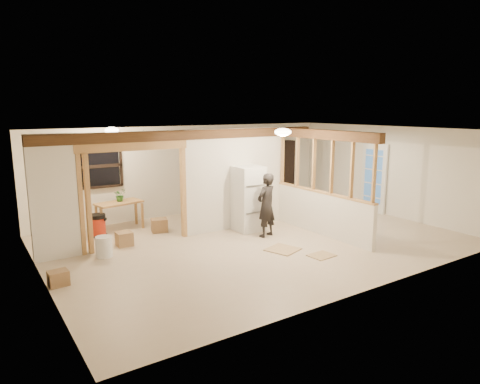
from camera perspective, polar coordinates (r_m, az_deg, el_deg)
floor at (r=9.87m, az=2.26°, el=-6.48°), size 9.00×6.50×0.01m
ceiling at (r=9.43m, az=2.38°, el=8.20°), size 9.00×6.50×0.01m
wall_back at (r=12.32m, az=-6.52°, el=2.97°), size 9.00×0.01×2.50m
wall_front at (r=7.24m, az=17.48°, el=-3.19°), size 9.00×0.01×2.50m
wall_left at (r=7.90m, az=-25.30°, el=-2.58°), size 0.01×6.50×2.50m
wall_right at (r=12.70m, az=19.09°, el=2.67°), size 0.01×6.50×2.50m
partition_left_stub at (r=9.13m, az=-23.62°, el=-0.73°), size 0.90×0.12×2.50m
partition_center at (r=10.66m, az=-0.56°, el=1.78°), size 2.80×0.12×2.50m
doorway_frame at (r=9.56m, az=-13.79°, el=-0.54°), size 2.46×0.14×2.20m
header_beam_back at (r=9.94m, az=-6.45°, el=7.59°), size 7.00×0.18×0.22m
header_beam_right at (r=10.16m, az=11.13°, el=7.53°), size 0.18×3.30×0.22m
pony_wall at (r=10.43m, az=10.75°, el=-2.82°), size 0.12×3.20×1.00m
stud_partition at (r=10.22m, az=10.98°, el=3.50°), size 0.14×3.20×1.32m
window_back at (r=11.29m, az=-18.24°, el=3.28°), size 1.12×0.10×1.10m
french_door at (r=12.92m, az=17.40°, el=1.78°), size 0.12×0.86×2.00m
ceiling_dome_main at (r=9.21m, az=5.74°, el=7.96°), size 0.36×0.36×0.16m
ceiling_dome_util at (r=10.40m, az=-16.73°, el=7.90°), size 0.32×0.32×0.14m
hanging_bulb at (r=9.92m, az=-12.67°, el=6.23°), size 0.07×0.07×0.07m
refrigerator at (r=10.50m, az=1.11°, el=-0.88°), size 0.66×0.64×1.60m
woman at (r=10.00m, az=3.53°, el=-1.76°), size 0.63×0.49×1.51m
work_table at (r=11.09m, az=-15.76°, el=-3.04°), size 1.19×0.75×0.70m
potted_plant at (r=11.05m, az=-15.72°, el=-0.37°), size 0.37×0.35×0.33m
shop_vac at (r=10.64m, az=-18.44°, el=-4.21°), size 0.49×0.49×0.54m
bookshelf at (r=13.80m, az=5.28°, el=2.74°), size 0.98×0.33×1.97m
bucket at (r=9.18m, az=-17.67°, el=-6.96°), size 0.39×0.39×0.42m
box_util_a at (r=10.68m, az=-10.70°, el=-4.38°), size 0.45×0.41×0.32m
box_util_b at (r=9.79m, az=-15.17°, el=-6.04°), size 0.33×0.33×0.31m
box_front at (r=8.04m, az=-23.05°, el=-10.53°), size 0.34×0.28×0.26m
floor_panel_near at (r=9.26m, az=5.72°, el=-7.62°), size 0.77×0.77×0.02m
floor_panel_far at (r=9.02m, az=10.83°, el=-8.31°), size 0.54×0.44×0.02m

